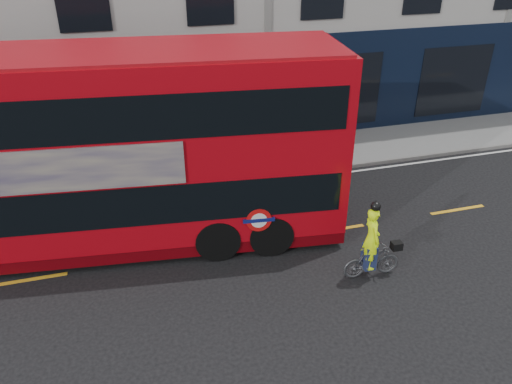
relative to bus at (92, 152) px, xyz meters
name	(u,v)px	position (x,y,z in m)	size (l,w,h in m)	color
ground	(358,261)	(6.12, -2.74, -2.60)	(120.00, 120.00, 0.00)	black
pavement	(278,156)	(6.12, 3.76, -2.54)	(60.00, 3.00, 0.12)	gray
kerb	(292,174)	(6.12, 2.26, -2.54)	(60.00, 0.12, 0.13)	slate
road_edge_line	(295,179)	(6.12, 1.96, -2.60)	(58.00, 0.10, 0.01)	silver
lane_dashes	(334,230)	(6.12, -1.24, -2.60)	(58.00, 0.12, 0.01)	#F2A91C
bus	(92,152)	(0.00, 0.00, 0.00)	(12.80, 4.33, 5.07)	#AF0710
cyclist	(372,251)	(6.11, -3.34, -1.88)	(1.44, 0.59, 2.09)	#4F5154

